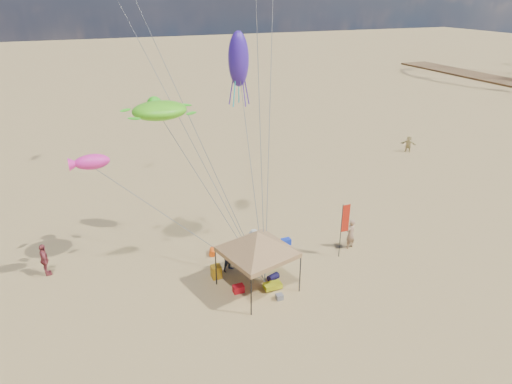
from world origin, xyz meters
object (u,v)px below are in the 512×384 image
feather_flag (344,222)px  beach_cart (273,286)px  person_far_c (408,144)px  person_near_b (230,257)px  person_far_a (45,260)px  cooler_blue (286,242)px  person_near_a (350,234)px  person_near_c (254,243)px  cooler_red (238,289)px  chair_yellow (216,272)px  canopy_tent (258,234)px  chair_green (271,261)px

feather_flag → beach_cart: feather_flag is taller
person_far_c → person_near_b: bearing=-105.9°
person_far_a → person_far_c: (30.92, 9.21, -0.15)m
cooler_blue → feather_flag: bearing=-43.8°
person_near_a → person_far_a: person_near_a is taller
person_near_c → cooler_red: bearing=54.0°
cooler_red → person_near_a: size_ratio=0.30×
chair_yellow → person_far_c: person_far_c is taller
canopy_tent → beach_cart: bearing=-29.2°
canopy_tent → person_near_c: 3.77m
canopy_tent → person_far_a: bearing=152.2°
canopy_tent → feather_flag: (5.56, 1.02, -0.93)m
feather_flag → cooler_red: (-6.57, -1.00, -1.99)m
cooler_red → chair_green: bearing=31.0°
cooler_red → cooler_blue: same height
feather_flag → person_far_c: (15.45, 13.41, -1.41)m
chair_green → canopy_tent: bearing=-133.6°
cooler_red → chair_yellow: bearing=111.9°
person_far_a → person_far_c: size_ratio=1.19×
cooler_red → cooler_blue: (4.18, 3.29, 0.00)m
cooler_red → person_near_b: bearing=83.3°
canopy_tent → beach_cart: canopy_tent is taller
cooler_blue → chair_green: 2.54m
beach_cart → cooler_red: bearing=166.6°
person_near_c → person_near_b: bearing=24.5°
cooler_red → person_near_a: person_near_a is taller
chair_green → person_far_c: (19.59, 12.94, 0.41)m
cooler_red → chair_green: size_ratio=0.77×
person_near_a → person_near_c: size_ratio=1.08×
feather_flag → chair_yellow: bearing=175.1°
person_far_c → canopy_tent: bearing=-101.1°
cooler_blue → chair_green: size_ratio=0.77×
cooler_red → cooler_blue: 5.32m
chair_yellow → cooler_red: bearing=-68.1°
feather_flag → person_near_a: 1.67m
chair_green → beach_cart: chair_green is taller
canopy_tent → cooler_blue: bearing=46.3°
cooler_blue → chair_yellow: chair_yellow is taller
feather_flag → person_near_a: (0.91, 0.60, -1.26)m
canopy_tent → beach_cart: (0.67, -0.38, -2.91)m
feather_flag → cooler_blue: bearing=136.2°
canopy_tent → person_far_a: 11.42m
chair_yellow → beach_cart: 3.10m
feather_flag → beach_cart: (-4.88, -1.40, -1.98)m
cooler_red → beach_cart: cooler_red is taller
person_far_c → cooler_blue: bearing=-103.7°
feather_flag → person_near_b: size_ratio=2.07×
person_near_c → person_far_a: 11.13m
person_near_b → chair_yellow: bearing=-178.5°
person_near_a → cooler_red: bearing=-5.8°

